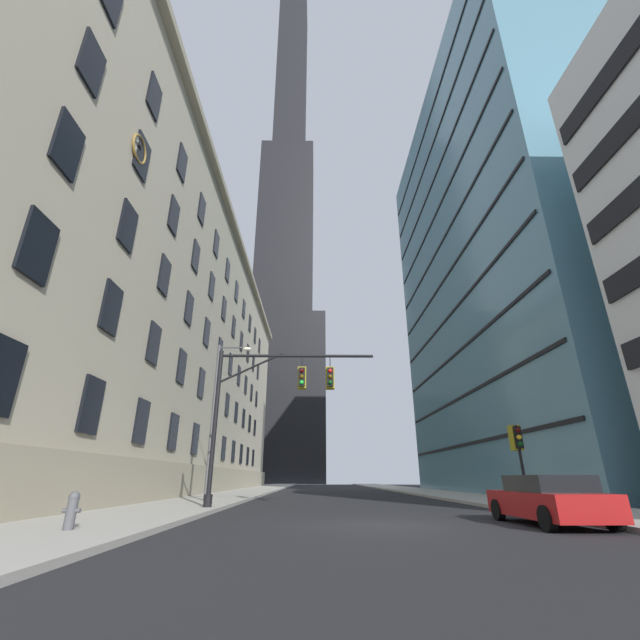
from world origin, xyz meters
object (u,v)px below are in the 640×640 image
Objects in this scene: street_lamppost at (218,405)px; traffic_light_near_right at (517,442)px; fire_hydrant at (72,509)px; parked_car at (547,500)px; traffic_signal_mast at (280,393)px.

traffic_light_near_right is at bearing -24.51° from street_lamppost.
parked_car is (12.76, 2.27, 0.08)m from fire_hydrant.
fire_hydrant is at bearing -90.21° from street_lamppost.
street_lamppost is 17.66m from parked_car.
traffic_light_near_right is 5.46m from parked_car.
parked_car reaches higher than fire_hydrant.
traffic_light_near_right is (10.27, -1.09, -2.28)m from traffic_signal_mast.
traffic_light_near_right reaches higher than parked_car.
fire_hydrant is at bearing -169.93° from parked_car.
parked_car is (8.58, -5.87, -4.33)m from traffic_signal_mast.
traffic_light_near_right is 3.85× the size of fire_hydrant.
traffic_signal_mast is at bearing -52.93° from street_lamppost.
fire_hydrant is at bearing -117.23° from traffic_signal_mast.
fire_hydrant is (-14.45, -7.04, -2.13)m from traffic_light_near_right.
street_lamppost reaches higher than traffic_signal_mast.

